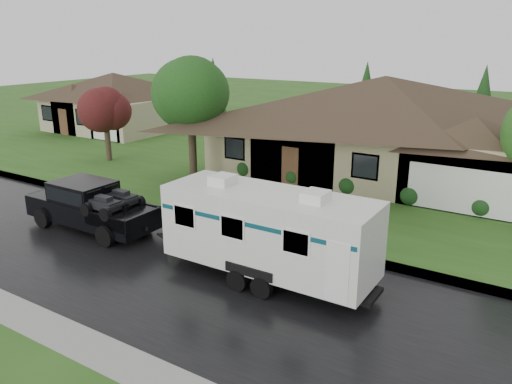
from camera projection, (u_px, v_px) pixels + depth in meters
ground at (206, 250)px, 19.10m from camera, size 140.00×140.00×0.00m
road at (171, 270)px, 17.48m from camera, size 140.00×8.00×0.01m
curb at (239, 230)px, 20.89m from camera, size 140.00×0.50×0.15m
lawn at (353, 166)px, 31.20m from camera, size 140.00×26.00×0.15m
house_main at (387, 115)px, 28.05m from camera, size 19.44×10.80×6.90m
house_far at (115, 97)px, 42.09m from camera, size 10.80×8.64×5.80m
tree_left_green at (191, 97)px, 26.82m from camera, size 3.99×3.99×6.60m
tree_red at (105, 109)px, 31.41m from camera, size 2.91×2.91×4.81m
shrub_row at (349, 184)px, 25.40m from camera, size 13.60×1.00×1.00m
pickup_truck at (89, 204)px, 20.99m from camera, size 6.09×2.31×2.03m
travel_trailer at (269, 230)px, 16.30m from camera, size 7.51×2.64×3.37m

